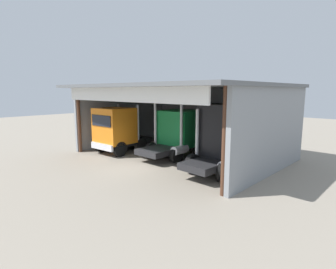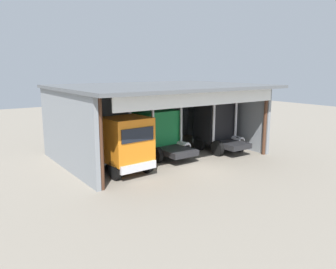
{
  "view_description": "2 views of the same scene",
  "coord_description": "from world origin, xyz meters",
  "px_view_note": "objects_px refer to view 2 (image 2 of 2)",
  "views": [
    {
      "loc": [
        12.08,
        -9.56,
        4.5
      ],
      "look_at": [
        0.0,
        3.16,
        1.65
      ],
      "focal_mm": 28.73,
      "sensor_mm": 36.0,
      "label": 1
    },
    {
      "loc": [
        -12.76,
        -14.91,
        5.99
      ],
      "look_at": [
        0.0,
        3.16,
        1.65
      ],
      "focal_mm": 36.11,
      "sensor_mm": 36.0,
      "label": 2
    }
  ],
  "objects_px": {
    "oil_drum": "(154,136)",
    "tool_cart": "(155,136)",
    "truck_green_yard_outside": "(158,131)",
    "truck_orange_left_bay": "(124,144)",
    "truck_black_center_bay": "(216,124)"
  },
  "relations": [
    {
      "from": "truck_orange_left_bay",
      "to": "truck_green_yard_outside",
      "type": "relative_size",
      "value": 0.87
    },
    {
      "from": "oil_drum",
      "to": "tool_cart",
      "type": "xyz_separation_m",
      "value": [
        0.05,
        -0.16,
        0.06
      ]
    },
    {
      "from": "truck_green_yard_outside",
      "to": "oil_drum",
      "type": "height_order",
      "value": "truck_green_yard_outside"
    },
    {
      "from": "tool_cart",
      "to": "truck_green_yard_outside",
      "type": "bearing_deg",
      "value": -120.6
    },
    {
      "from": "truck_orange_left_bay",
      "to": "tool_cart",
      "type": "bearing_deg",
      "value": -138.46
    },
    {
      "from": "truck_orange_left_bay",
      "to": "truck_black_center_bay",
      "type": "xyz_separation_m",
      "value": [
        8.23,
        1.13,
        0.21
      ]
    },
    {
      "from": "tool_cart",
      "to": "truck_orange_left_bay",
      "type": "bearing_deg",
      "value": -134.67
    },
    {
      "from": "oil_drum",
      "to": "tool_cart",
      "type": "bearing_deg",
      "value": -72.28
    },
    {
      "from": "truck_green_yard_outside",
      "to": "oil_drum",
      "type": "relative_size",
      "value": 5.67
    },
    {
      "from": "truck_black_center_bay",
      "to": "oil_drum",
      "type": "distance_m",
      "value": 5.89
    },
    {
      "from": "truck_black_center_bay",
      "to": "oil_drum",
      "type": "xyz_separation_m",
      "value": [
        -2.09,
        5.29,
        -1.51
      ]
    },
    {
      "from": "truck_green_yard_outside",
      "to": "tool_cart",
      "type": "distance_m",
      "value": 4.64
    },
    {
      "from": "truck_orange_left_bay",
      "to": "truck_black_center_bay",
      "type": "height_order",
      "value": "truck_black_center_bay"
    },
    {
      "from": "truck_green_yard_outside",
      "to": "oil_drum",
      "type": "xyz_separation_m",
      "value": [
        2.23,
        4.02,
        -1.25
      ]
    },
    {
      "from": "truck_green_yard_outside",
      "to": "oil_drum",
      "type": "distance_m",
      "value": 4.77
    }
  ]
}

